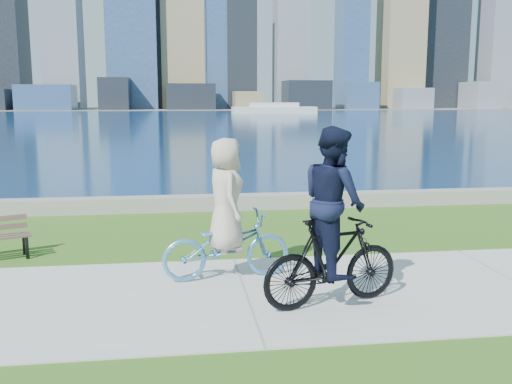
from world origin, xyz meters
TOP-DOWN VIEW (x-y plane):
  - ground at (0.00, 0.00)m, footprint 320.00×320.00m
  - concrete_path at (0.00, 0.00)m, footprint 80.00×3.50m
  - seawall at (0.00, 6.20)m, footprint 90.00×0.50m
  - bay_water at (0.00, 72.00)m, footprint 320.00×131.00m
  - far_shore at (0.00, 130.00)m, footprint 320.00×30.00m
  - ferry_far at (15.20, 87.61)m, footprint 13.96×3.99m
  - cyclist_woman at (-0.21, 0.75)m, footprint 0.91×2.00m
  - cyclist_man at (1.06, -0.55)m, footprint 1.02×2.02m

SIDE VIEW (x-z plane):
  - ground at x=0.00m, z-range 0.00..0.00m
  - bay_water at x=0.00m, z-range 0.00..0.01m
  - concrete_path at x=0.00m, z-range 0.00..0.02m
  - far_shore at x=0.00m, z-range 0.00..0.12m
  - seawall at x=0.00m, z-range 0.00..0.35m
  - ferry_far at x=15.20m, z-range -0.16..1.74m
  - cyclist_woman at x=-0.21m, z-range -0.25..1.86m
  - cyclist_man at x=1.06m, z-range -0.17..2.17m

